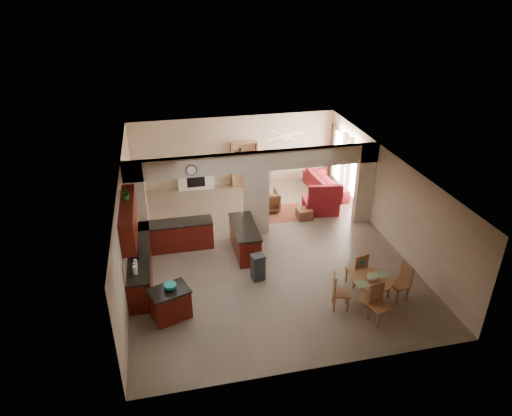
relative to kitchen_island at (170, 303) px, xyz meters
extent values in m
plane|color=#766351|center=(2.96, 2.63, -0.41)|extent=(10.00, 10.00, 0.00)
plane|color=white|center=(2.96, 2.63, 2.39)|extent=(10.00, 10.00, 0.00)
plane|color=beige|center=(2.96, 7.63, 0.99)|extent=(8.00, 0.00, 8.00)
plane|color=beige|center=(2.96, -2.37, 0.99)|extent=(8.00, 0.00, 8.00)
plane|color=beige|center=(-1.04, 2.63, 0.99)|extent=(0.00, 10.00, 10.00)
plane|color=beige|center=(6.96, 2.63, 0.99)|extent=(0.00, 10.00, 10.00)
cube|color=beige|center=(-0.74, 3.63, 0.99)|extent=(0.60, 0.25, 2.80)
cube|color=beige|center=(2.96, 3.63, 0.69)|extent=(0.80, 0.25, 2.20)
cube|color=beige|center=(6.66, 3.63, 0.99)|extent=(0.60, 0.25, 2.80)
cube|color=beige|center=(2.96, 3.63, 2.09)|extent=(8.00, 0.25, 0.60)
cube|color=#440A07|center=(-0.74, 1.83, 0.02)|extent=(0.60, 3.20, 0.86)
cube|color=black|center=(-0.74, 1.83, 0.47)|extent=(0.62, 3.22, 0.05)
cube|color=tan|center=(-1.02, 1.83, 0.79)|extent=(0.02, 3.20, 0.55)
cube|color=#440A07|center=(0.36, 3.20, 0.02)|extent=(2.20, 0.60, 0.86)
cube|color=black|center=(0.36, 3.20, 0.47)|extent=(2.22, 0.62, 0.05)
cube|color=#440A07|center=(-0.86, 1.83, 1.51)|extent=(0.35, 2.40, 0.90)
cube|color=#440A07|center=(2.36, 2.53, 0.02)|extent=(0.65, 1.80, 0.86)
cube|color=black|center=(2.36, 2.53, 0.47)|extent=(0.70, 1.85, 0.05)
cube|color=silver|center=(2.36, 1.68, 0.01)|extent=(0.58, 0.04, 0.70)
cylinder|color=#462317|center=(0.96, 3.48, 2.04)|extent=(0.34, 0.03, 0.34)
cube|color=brown|center=(4.16, 4.73, -0.41)|extent=(1.60, 1.30, 0.01)
cube|color=white|center=(1.36, 7.47, 0.14)|extent=(1.40, 0.28, 1.10)
cube|color=black|center=(1.36, 7.33, 0.09)|extent=(0.70, 0.04, 0.70)
cube|color=white|center=(1.36, 7.45, 0.74)|extent=(1.60, 0.35, 0.10)
cube|color=brown|center=(3.31, 7.45, 0.49)|extent=(1.00, 0.32, 1.80)
cube|color=white|center=(6.93, 4.93, 0.79)|extent=(0.02, 0.90, 1.90)
cube|color=white|center=(6.93, 6.63, 0.79)|extent=(0.02, 0.90, 1.90)
cube|color=white|center=(6.93, 5.78, 0.64)|extent=(0.02, 0.70, 2.10)
cube|color=#431D1A|center=(6.89, 4.33, 0.79)|extent=(0.10, 0.28, 2.30)
cube|color=#431D1A|center=(6.89, 5.53, 0.79)|extent=(0.10, 0.28, 2.30)
cube|color=#431D1A|center=(6.89, 6.03, 0.79)|extent=(0.10, 0.28, 2.30)
cube|color=#431D1A|center=(6.89, 7.23, 0.79)|extent=(0.10, 0.28, 2.30)
cylinder|color=white|center=(4.46, 5.63, 2.15)|extent=(1.00, 1.00, 0.10)
cube|color=#440A07|center=(0.00, 0.00, -0.03)|extent=(1.05, 0.88, 0.77)
cube|color=black|center=(0.00, 0.00, 0.38)|extent=(1.11, 0.94, 0.05)
cylinder|color=teal|center=(0.04, 0.03, 0.48)|extent=(0.31, 0.31, 0.14)
cube|color=#2B2B2D|center=(2.45, 1.08, -0.05)|extent=(0.38, 0.34, 0.72)
cylinder|color=brown|center=(5.07, -0.51, 0.28)|extent=(1.05, 1.05, 0.04)
cylinder|color=brown|center=(5.07, -0.51, -0.06)|extent=(0.15, 0.15, 0.67)
cylinder|color=brown|center=(5.07, -0.51, -0.38)|extent=(0.53, 0.53, 0.06)
cylinder|color=#93C329|center=(5.06, -0.54, 0.38)|extent=(0.27, 0.27, 0.15)
imported|color=maroon|center=(6.26, 6.12, -0.06)|extent=(2.48, 1.10, 0.71)
cube|color=maroon|center=(5.53, 4.59, -0.17)|extent=(1.31, 1.13, 0.47)
imported|color=maroon|center=(3.68, 5.08, -0.04)|extent=(0.82, 0.84, 0.75)
cube|color=maroon|center=(4.80, 4.20, -0.23)|extent=(0.51, 0.51, 0.36)
imported|color=#154A13|center=(-0.86, 2.05, 2.14)|extent=(0.32, 0.28, 0.36)
cube|color=brown|center=(5.01, 0.29, 0.04)|extent=(0.51, 0.51, 0.05)
cube|color=brown|center=(5.13, 0.50, -0.19)|extent=(0.04, 0.04, 0.44)
cube|color=brown|center=(4.80, 0.42, -0.19)|extent=(0.04, 0.04, 0.44)
cube|color=brown|center=(5.21, 0.17, -0.19)|extent=(0.04, 0.04, 0.44)
cube|color=brown|center=(4.88, 0.09, -0.19)|extent=(0.04, 0.04, 0.44)
cube|color=brown|center=(5.05, 0.11, 0.34)|extent=(0.42, 0.14, 0.55)
cube|color=teal|center=(5.06, 0.09, 0.41)|extent=(0.14, 0.04, 0.14)
cube|color=brown|center=(5.83, -0.58, 0.04)|extent=(0.51, 0.51, 0.05)
cube|color=brown|center=(5.62, -0.46, -0.19)|extent=(0.04, 0.04, 0.44)
cube|color=brown|center=(5.70, -0.79, -0.19)|extent=(0.04, 0.04, 0.44)
cube|color=brown|center=(5.95, -0.37, -0.19)|extent=(0.04, 0.04, 0.44)
cube|color=brown|center=(6.03, -0.70, -0.19)|extent=(0.04, 0.04, 0.44)
cube|color=brown|center=(6.01, -0.53, 0.34)|extent=(0.14, 0.42, 0.55)
cube|color=teal|center=(6.04, -0.53, 0.41)|extent=(0.04, 0.14, 0.14)
cube|color=brown|center=(4.95, -1.28, 0.04)|extent=(0.50, 0.50, 0.05)
cube|color=brown|center=(4.82, -1.48, -0.19)|extent=(0.04, 0.04, 0.44)
cube|color=brown|center=(5.15, -1.41, -0.19)|extent=(0.04, 0.04, 0.44)
cube|color=brown|center=(4.74, -1.15, -0.19)|extent=(0.04, 0.04, 0.44)
cube|color=brown|center=(5.08, -1.07, -0.19)|extent=(0.04, 0.04, 0.44)
cube|color=brown|center=(4.91, -1.09, 0.34)|extent=(0.42, 0.13, 0.55)
cube|color=teal|center=(4.90, -1.07, 0.41)|extent=(0.14, 0.04, 0.14)
cube|color=brown|center=(4.24, -0.56, 0.04)|extent=(0.52, 0.52, 0.05)
cube|color=brown|center=(4.35, -0.77, -0.19)|extent=(0.04, 0.04, 0.44)
cube|color=brown|center=(4.45, -0.45, -0.19)|extent=(0.04, 0.04, 0.44)
cube|color=brown|center=(4.03, -0.68, -0.19)|extent=(0.04, 0.04, 0.44)
cube|color=brown|center=(4.12, -0.35, -0.19)|extent=(0.04, 0.04, 0.44)
cube|color=brown|center=(4.06, -0.51, 0.34)|extent=(0.16, 0.41, 0.55)
cube|color=teal|center=(4.03, -0.50, 0.41)|extent=(0.05, 0.14, 0.14)
camera|label=1|loc=(0.15, -9.12, 7.22)|focal=32.00mm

